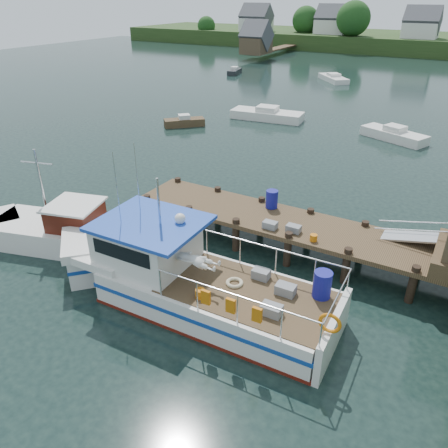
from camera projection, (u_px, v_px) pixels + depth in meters
The scene contains 9 objects.
ground_plane at pixel (258, 240), 20.69m from camera, with size 160.00×160.00×0.00m, color black.
dock at pixel (412, 233), 16.76m from camera, with size 16.60×3.00×4.78m.
lobster_boat at pixel (182, 277), 16.22m from camera, with size 12.12×3.80×5.75m.
work_boat at pixel (60, 231), 20.04m from camera, with size 8.67×4.56×4.57m.
moored_rowboat at pixel (184, 122), 38.15m from camera, with size 3.30×3.28×1.01m.
moored_a at pixel (267, 114), 40.15m from camera, with size 6.75×2.94×1.20m.
moored_b at pixel (394, 135), 34.56m from camera, with size 5.47×3.64×1.15m.
moored_d at pixel (333, 78), 57.53m from camera, with size 5.31×5.70×0.99m.
moored_e at pixel (235, 71), 62.45m from camera, with size 2.05×3.83×1.01m.
Camera 1 is at (7.59, -16.29, 10.41)m, focal length 35.00 mm.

